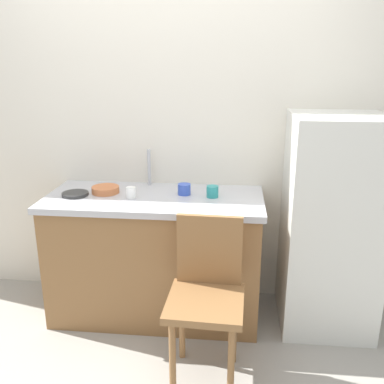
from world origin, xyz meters
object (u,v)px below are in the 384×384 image
Objects in this scene: cup_teal at (212,192)px; cup_blue at (184,189)px; refrigerator at (330,224)px; chair at (207,292)px; terracotta_bowl at (105,190)px; cup_white at (131,193)px; hotplate at (75,194)px.

cup_blue is at bearing 169.49° from cup_teal.
chair is (-0.75, -0.57, -0.19)m from refrigerator.
cup_white reaches higher than terracotta_bowl.
refrigerator reaches higher than cup_teal.
chair is at bearing -142.41° from refrigerator.
cup_teal is at bearing 92.99° from chair.
terracotta_bowl is at bearing 178.75° from cup_teal.
chair is 4.96× the size of terracotta_bowl.
chair is at bearing -39.78° from terracotta_bowl.
cup_teal reaches higher than chair.
cup_teal is at bearing 8.48° from cup_white.
refrigerator is 18.03× the size of cup_teal.
terracotta_bowl is at bearing 179.15° from refrigerator.
terracotta_bowl is at bearing 142.47° from chair.
cup_teal is (0.89, 0.06, 0.03)m from hotplate.
cup_blue is at bearing 109.71° from chair.
chair is 1.09m from hotplate.
refrigerator reaches higher than cup_blue.
cup_white reaches higher than cup_blue.
hotplate is at bearing 152.11° from chair.
hotplate is (-0.18, -0.08, -0.01)m from terracotta_bowl.
cup_blue is (0.52, 0.02, 0.01)m from terracotta_bowl.
cup_blue is at bearing 177.52° from refrigerator.
chair is at bearing -89.26° from cup_teal.
refrigerator is 19.13× the size of cup_white.
cup_teal is (0.71, -0.02, 0.01)m from terracotta_bowl.
terracotta_bowl is 2.49× the size of cup_white.
hotplate is (-0.89, 0.52, 0.36)m from chair.
terracotta_bowl is 0.52m from cup_blue.
cup_teal is (-0.01, 0.58, 0.38)m from chair.
hotplate is 0.71m from cup_blue.
cup_white is (0.19, -0.09, 0.01)m from terracotta_bowl.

